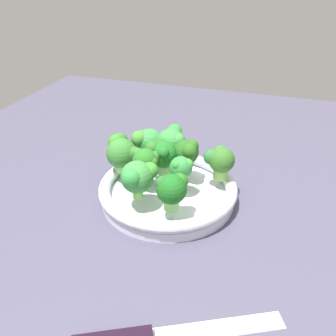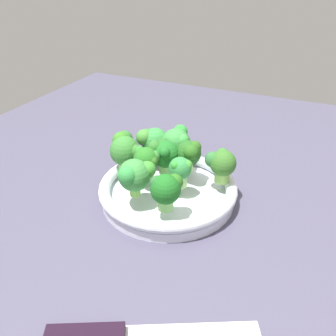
{
  "view_description": "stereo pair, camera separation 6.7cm",
  "coord_description": "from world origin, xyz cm",
  "px_view_note": "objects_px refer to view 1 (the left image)",
  "views": [
    {
      "loc": [
        -14.63,
        57.28,
        40.57
      ],
      "look_at": [
        3.06,
        2.32,
        6.92
      ],
      "focal_mm": 39.43,
      "sensor_mm": 36.0,
      "label": 1
    },
    {
      "loc": [
        -20.86,
        54.88,
        40.57
      ],
      "look_at": [
        3.06,
        2.32,
        6.92
      ],
      "focal_mm": 39.43,
      "sensor_mm": 36.0,
      "label": 2
    }
  ],
  "objects_px": {
    "broccoli_floret_0": "(174,189)",
    "broccoli_floret_4": "(187,152)",
    "broccoli_floret_2": "(220,160)",
    "broccoli_floret_5": "(122,151)",
    "broccoli_floret_7": "(181,169)",
    "broccoli_floret_6": "(138,177)",
    "bowl": "(168,191)",
    "broccoli_floret_8": "(172,142)",
    "broccoli_floret_1": "(162,154)",
    "knife": "(149,336)",
    "broccoli_floret_3": "(146,161)",
    "broccoli_floret_9": "(148,142)"
  },
  "relations": [
    {
      "from": "bowl",
      "to": "broccoli_floret_4",
      "type": "distance_m",
      "value": 0.08
    },
    {
      "from": "bowl",
      "to": "broccoli_floret_4",
      "type": "height_order",
      "value": "broccoli_floret_4"
    },
    {
      "from": "broccoli_floret_8",
      "to": "knife",
      "type": "distance_m",
      "value": 0.39
    },
    {
      "from": "broccoli_floret_1",
      "to": "broccoli_floret_6",
      "type": "bearing_deg",
      "value": 82.77
    },
    {
      "from": "broccoli_floret_6",
      "to": "broccoli_floret_8",
      "type": "height_order",
      "value": "broccoli_floret_8"
    },
    {
      "from": "bowl",
      "to": "broccoli_floret_1",
      "type": "distance_m",
      "value": 0.07
    },
    {
      "from": "bowl",
      "to": "broccoli_floret_0",
      "type": "relative_size",
      "value": 4.05
    },
    {
      "from": "broccoli_floret_6",
      "to": "broccoli_floret_9",
      "type": "relative_size",
      "value": 1.04
    },
    {
      "from": "bowl",
      "to": "broccoli_floret_3",
      "type": "relative_size",
      "value": 4.03
    },
    {
      "from": "broccoli_floret_4",
      "to": "broccoli_floret_9",
      "type": "xyz_separation_m",
      "value": [
        0.09,
        -0.02,
        -0.0
      ]
    },
    {
      "from": "broccoli_floret_1",
      "to": "broccoli_floret_7",
      "type": "relative_size",
      "value": 1.16
    },
    {
      "from": "broccoli_floret_0",
      "to": "broccoli_floret_4",
      "type": "bearing_deg",
      "value": -84.93
    },
    {
      "from": "broccoli_floret_2",
      "to": "broccoli_floret_5",
      "type": "relative_size",
      "value": 0.9
    },
    {
      "from": "broccoli_floret_6",
      "to": "knife",
      "type": "height_order",
      "value": "broccoli_floret_6"
    },
    {
      "from": "broccoli_floret_7",
      "to": "broccoli_floret_8",
      "type": "xyz_separation_m",
      "value": [
        0.04,
        -0.08,
        0.01
      ]
    },
    {
      "from": "bowl",
      "to": "broccoli_floret_3",
      "type": "distance_m",
      "value": 0.07
    },
    {
      "from": "broccoli_floret_2",
      "to": "broccoli_floret_5",
      "type": "bearing_deg",
      "value": 9.16
    },
    {
      "from": "broccoli_floret_6",
      "to": "broccoli_floret_9",
      "type": "distance_m",
      "value": 0.14
    },
    {
      "from": "broccoli_floret_3",
      "to": "broccoli_floret_9",
      "type": "height_order",
      "value": "broccoli_floret_9"
    },
    {
      "from": "broccoli_floret_4",
      "to": "broccoli_floret_7",
      "type": "bearing_deg",
      "value": 92.85
    },
    {
      "from": "broccoli_floret_1",
      "to": "broccoli_floret_6",
      "type": "height_order",
      "value": "broccoli_floret_6"
    },
    {
      "from": "broccoli_floret_2",
      "to": "broccoli_floret_8",
      "type": "xyz_separation_m",
      "value": [
        0.1,
        -0.04,
        0.0
      ]
    },
    {
      "from": "bowl",
      "to": "broccoli_floret_8",
      "type": "distance_m",
      "value": 0.1
    },
    {
      "from": "broccoli_floret_4",
      "to": "broccoli_floret_8",
      "type": "relative_size",
      "value": 0.95
    },
    {
      "from": "broccoli_floret_6",
      "to": "broccoli_floret_7",
      "type": "height_order",
      "value": "broccoli_floret_6"
    },
    {
      "from": "broccoli_floret_6",
      "to": "broccoli_floret_8",
      "type": "xyz_separation_m",
      "value": [
        -0.02,
        -0.15,
        -0.0
      ]
    },
    {
      "from": "broccoli_floret_3",
      "to": "broccoli_floret_5",
      "type": "xyz_separation_m",
      "value": [
        0.06,
        -0.02,
        0.0
      ]
    },
    {
      "from": "broccoli_floret_3",
      "to": "broccoli_floret_6",
      "type": "distance_m",
      "value": 0.06
    },
    {
      "from": "broccoli_floret_5",
      "to": "broccoli_floret_7",
      "type": "xyz_separation_m",
      "value": [
        -0.12,
        0.02,
        -0.01
      ]
    },
    {
      "from": "broccoli_floret_8",
      "to": "broccoli_floret_4",
      "type": "bearing_deg",
      "value": 140.16
    },
    {
      "from": "broccoli_floret_9",
      "to": "broccoli_floret_1",
      "type": "bearing_deg",
      "value": 138.11
    },
    {
      "from": "broccoli_floret_4",
      "to": "broccoli_floret_9",
      "type": "bearing_deg",
      "value": -14.74
    },
    {
      "from": "broccoli_floret_7",
      "to": "broccoli_floret_6",
      "type": "bearing_deg",
      "value": 45.76
    },
    {
      "from": "broccoli_floret_4",
      "to": "broccoli_floret_8",
      "type": "bearing_deg",
      "value": -39.84
    },
    {
      "from": "broccoli_floret_0",
      "to": "knife",
      "type": "distance_m",
      "value": 0.23
    },
    {
      "from": "broccoli_floret_1",
      "to": "knife",
      "type": "distance_m",
      "value": 0.34
    },
    {
      "from": "broccoli_floret_9",
      "to": "knife",
      "type": "height_order",
      "value": "broccoli_floret_9"
    },
    {
      "from": "broccoli_floret_2",
      "to": "broccoli_floret_6",
      "type": "xyz_separation_m",
      "value": [
        0.12,
        0.11,
        0.0
      ]
    },
    {
      "from": "broccoli_floret_4",
      "to": "broccoli_floret_2",
      "type": "bearing_deg",
      "value": 178.62
    },
    {
      "from": "broccoli_floret_5",
      "to": "broccoli_floret_9",
      "type": "relative_size",
      "value": 1.06
    },
    {
      "from": "broccoli_floret_0",
      "to": "bowl",
      "type": "bearing_deg",
      "value": -65.54
    },
    {
      "from": "broccoli_floret_2",
      "to": "broccoli_floret_6",
      "type": "height_order",
      "value": "broccoli_floret_6"
    },
    {
      "from": "broccoli_floret_1",
      "to": "broccoli_floret_8",
      "type": "bearing_deg",
      "value": -93.55
    },
    {
      "from": "bowl",
      "to": "broccoli_floret_9",
      "type": "distance_m",
      "value": 0.11
    },
    {
      "from": "broccoli_floret_3",
      "to": "broccoli_floret_9",
      "type": "xyz_separation_m",
      "value": [
        0.03,
        -0.08,
        -0.0
      ]
    },
    {
      "from": "broccoli_floret_0",
      "to": "broccoli_floret_9",
      "type": "xyz_separation_m",
      "value": [
        0.1,
        -0.15,
        0.0
      ]
    },
    {
      "from": "broccoli_floret_4",
      "to": "broccoli_floret_9",
      "type": "height_order",
      "value": "same"
    },
    {
      "from": "broccoli_floret_1",
      "to": "broccoli_floret_3",
      "type": "relative_size",
      "value": 1.04
    },
    {
      "from": "broccoli_floret_0",
      "to": "knife",
      "type": "relative_size",
      "value": 0.26
    },
    {
      "from": "bowl",
      "to": "broccoli_floret_7",
      "type": "distance_m",
      "value": 0.06
    }
  ]
}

